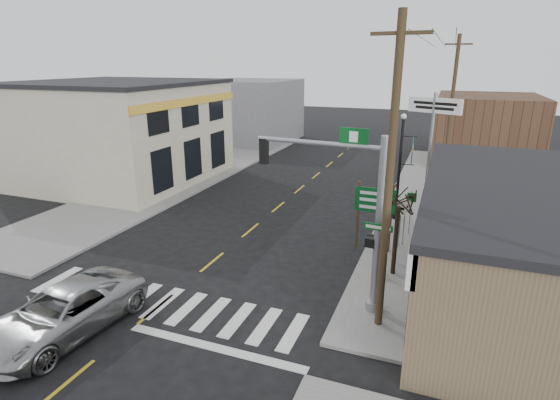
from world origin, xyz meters
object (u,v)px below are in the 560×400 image
at_px(dance_center_sign, 433,122).
at_px(bare_tree, 399,194).
at_px(guide_sign, 374,207).
at_px(utility_pole_far, 451,109).
at_px(suv, 63,312).
at_px(lamp_post, 401,160).
at_px(traffic_signal_pole, 358,206).
at_px(fire_hydrant, 379,265).
at_px(utility_pole_near, 389,179).

xyz_separation_m(dance_center_sign, bare_tree, (-0.66, -9.21, -1.61)).
xyz_separation_m(guide_sign, bare_tree, (1.20, -2.08, 1.36)).
height_order(dance_center_sign, utility_pole_far, utility_pole_far).
relative_size(suv, lamp_post, 0.96).
bearing_deg(dance_center_sign, guide_sign, -79.85).
xyz_separation_m(suv, lamp_post, (8.71, 14.33, 2.66)).
bearing_deg(bare_tree, traffic_signal_pole, -109.20).
distance_m(fire_hydrant, bare_tree, 3.01).
height_order(fire_hydrant, dance_center_sign, dance_center_sign).
relative_size(traffic_signal_pole, fire_hydrant, 7.91).
distance_m(traffic_signal_pole, bare_tree, 3.18).
xyz_separation_m(guide_sign, utility_pole_far, (2.75, 13.69, 3.06)).
xyz_separation_m(fire_hydrant, lamp_post, (-0.11, 7.02, 2.86)).
bearing_deg(utility_pole_near, fire_hydrant, 106.34).
xyz_separation_m(traffic_signal_pole, utility_pole_near, (1.04, -0.80, 1.20)).
bearing_deg(utility_pole_near, suv, -149.56).
xyz_separation_m(suv, utility_pole_far, (10.89, 23.48, 4.45)).
xyz_separation_m(suv, guide_sign, (8.14, 9.79, 1.38)).
xyz_separation_m(traffic_signal_pole, bare_tree, (1.04, 2.99, -0.34)).
relative_size(bare_tree, utility_pole_far, 0.43).
bearing_deg(dance_center_sign, utility_pole_far, 107.05).
relative_size(fire_hydrant, bare_tree, 0.18).
distance_m(suv, utility_pole_near, 11.00).
bearing_deg(traffic_signal_pole, suv, -145.11).
bearing_deg(utility_pole_far, bare_tree, -97.99).
bearing_deg(fire_hydrant, dance_center_sign, 83.01).
xyz_separation_m(fire_hydrant, dance_center_sign, (1.18, 9.60, 4.55)).
bearing_deg(utility_pole_far, utility_pole_near, -96.91).
distance_m(suv, utility_pole_far, 26.27).
bearing_deg(lamp_post, dance_center_sign, 42.96).
height_order(guide_sign, utility_pole_far, utility_pole_far).
relative_size(traffic_signal_pole, guide_sign, 1.98).
bearing_deg(fire_hydrant, utility_pole_far, 82.71).
height_order(lamp_post, utility_pole_far, utility_pole_far).
bearing_deg(lamp_post, traffic_signal_pole, -113.02).
height_order(fire_hydrant, bare_tree, bare_tree).
xyz_separation_m(suv, dance_center_sign, (10.00, 16.91, 4.35)).
distance_m(lamp_post, utility_pole_far, 9.58).
bearing_deg(suv, bare_tree, 45.04).
bearing_deg(traffic_signal_pole, utility_pole_near, -32.31).
bearing_deg(fire_hydrant, traffic_signal_pole, -101.40).
height_order(dance_center_sign, bare_tree, dance_center_sign).
distance_m(dance_center_sign, bare_tree, 9.37).
relative_size(suv, bare_tree, 1.27).
bearing_deg(traffic_signal_pole, guide_sign, 97.07).
bearing_deg(traffic_signal_pole, bare_tree, 76.06).
distance_m(dance_center_sign, utility_pole_near, 13.01).
height_order(suv, dance_center_sign, dance_center_sign).
height_order(suv, utility_pole_near, utility_pole_near).
bearing_deg(bare_tree, guide_sign, 119.97).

